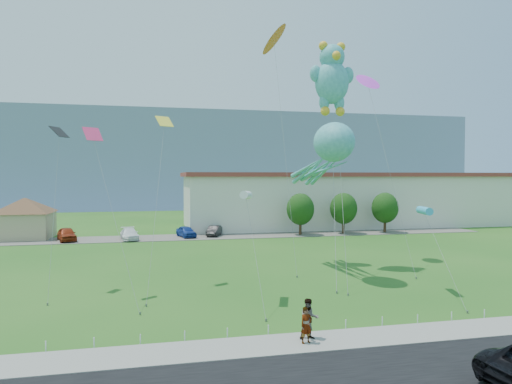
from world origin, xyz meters
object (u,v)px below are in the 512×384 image
Objects in this scene: pavilion at (25,214)px; warehouse at (377,199)px; teddy_bear_kite at (332,77)px; parked_car_red at (67,234)px; parked_car_white at (129,234)px; parked_car_blue at (186,232)px; pedestrian_right at (309,319)px; octopus_kite at (327,154)px; parked_car_black at (214,231)px; pedestrian_left at (306,325)px.

warehouse reaches higher than pavilion.
warehouse is 38.10m from teddy_bear_kite.
parked_car_white is (7.14, -0.42, -0.11)m from parked_car_red.
parked_car_red is at bearing 167.83° from parked_car_white.
pavilion reaches higher than parked_car_blue.
pavilion reaches higher than parked_car_white.
parked_car_blue is at bearing -163.58° from warehouse.
teddy_bear_kite is at bearing -57.25° from parked_car_red.
teddy_bear_kite is at bearing -38.85° from pavilion.
pedestrian_right is at bearing -114.90° from teddy_bear_kite.
parked_car_blue is 28.31m from teddy_bear_kite.
octopus_kite is at bearing -63.50° from parked_car_red.
parked_car_white is at bearing -17.08° from pavilion.
pedestrian_right is 0.47× the size of parked_car_blue.
octopus_kite is (23.08, -24.20, 8.52)m from parked_car_red.
octopus_kite reaches higher than parked_car_black.
octopus_kite is (9.11, -24.60, 8.62)m from parked_car_blue.
pedestrian_left is 0.58m from pedestrian_right.
pedestrian_left is 23.75m from teddy_bear_kite.
parked_car_red reaches higher than parked_car_white.
pedestrian_left is 0.36× the size of parked_car_red.
pavilion is 0.49× the size of teddy_bear_kite.
warehouse is at bearing 65.14° from pedestrian_right.
teddy_bear_kite reaches higher than parked_car_blue.
warehouse is 15.21× the size of parked_car_blue.
pavilion is 40.84m from teddy_bear_kite.
pedestrian_left is at bearing -82.79° from parked_car_red.
octopus_kite is at bearing 49.86° from pedestrian_left.
pedestrian_left is (-27.64, -46.93, -3.20)m from warehouse.
pedestrian_right is 0.41× the size of parked_car_red.
pavilion is at bearing 124.88° from pedestrian_right.
teddy_bear_kite reaches higher than pavilion.
warehouse is 32.12m from parked_car_blue.
teddy_bear_kite is (-19.83, -30.30, 11.85)m from warehouse.
warehouse reaches higher than parked_car_white.
pedestrian_right is at bearing 42.33° from pedestrian_left.
parked_car_black is at bearing -162.32° from warehouse.
pavilion is at bearing 130.40° from parked_car_red.
octopus_kite is (5.80, 12.82, 8.32)m from pedestrian_right.
warehouse is 5.21× the size of octopus_kite.
pedestrian_left is at bearing -120.49° from warehouse.
pavilion is at bearing 135.86° from octopus_kite.
pedestrian_left is at bearing -101.51° from parked_car_blue.
parked_car_white is 1.16× the size of parked_car_blue.
pedestrian_left is 0.09× the size of teddy_bear_kite.
parked_car_red is at bearing 165.58° from parked_car_blue.
parked_car_blue reaches higher than parked_car_white.
parked_car_blue is at bearing -8.89° from pavilion.
octopus_kite is at bearing -122.63° from warehouse.
parked_car_white is 0.25× the size of teddy_bear_kite.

